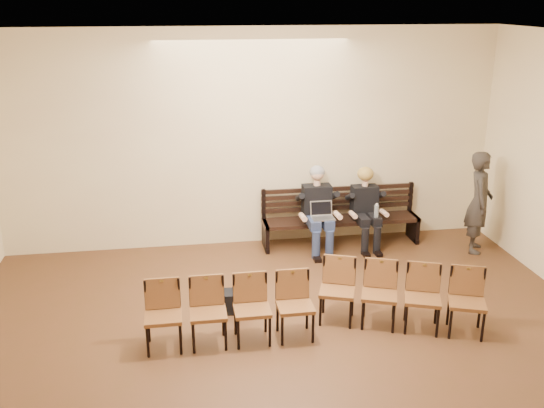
{
  "coord_description": "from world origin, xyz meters",
  "views": [
    {
      "loc": [
        -1.18,
        -4.42,
        3.91
      ],
      "look_at": [
        0.17,
        4.05,
        0.97
      ],
      "focal_mm": 40.0,
      "sensor_mm": 36.0,
      "label": 1
    }
  ],
  "objects_px": {
    "bag": "(237,301)",
    "passerby": "(480,195)",
    "water_bottle": "(376,218)",
    "seated_man": "(318,209)",
    "chair_row_front": "(401,297)",
    "bench": "(341,231)",
    "laptop": "(323,220)",
    "chair_row_back": "(230,312)",
    "seated_woman": "(366,211)"
  },
  "relations": [
    {
      "from": "seated_man",
      "to": "chair_row_back",
      "type": "height_order",
      "value": "seated_man"
    },
    {
      "from": "chair_row_back",
      "to": "laptop",
      "type": "bearing_deg",
      "value": 54.64
    },
    {
      "from": "bag",
      "to": "passerby",
      "type": "height_order",
      "value": "passerby"
    },
    {
      "from": "passerby",
      "to": "chair_row_back",
      "type": "relative_size",
      "value": 0.96
    },
    {
      "from": "bag",
      "to": "passerby",
      "type": "relative_size",
      "value": 0.2
    },
    {
      "from": "seated_woman",
      "to": "laptop",
      "type": "xyz_separation_m",
      "value": [
        -0.77,
        -0.23,
        -0.03
      ]
    },
    {
      "from": "bag",
      "to": "chair_row_front",
      "type": "bearing_deg",
      "value": -20.16
    },
    {
      "from": "bench",
      "to": "seated_man",
      "type": "bearing_deg",
      "value": -164.3
    },
    {
      "from": "chair_row_back",
      "to": "bag",
      "type": "bearing_deg",
      "value": 78.7
    },
    {
      "from": "chair_row_front",
      "to": "seated_man",
      "type": "bearing_deg",
      "value": 120.02
    },
    {
      "from": "seated_woman",
      "to": "chair_row_front",
      "type": "height_order",
      "value": "seated_woman"
    },
    {
      "from": "water_bottle",
      "to": "bag",
      "type": "bearing_deg",
      "value": -146.02
    },
    {
      "from": "bag",
      "to": "chair_row_front",
      "type": "relative_size",
      "value": 0.19
    },
    {
      "from": "bench",
      "to": "water_bottle",
      "type": "xyz_separation_m",
      "value": [
        0.47,
        -0.38,
        0.34
      ]
    },
    {
      "from": "seated_man",
      "to": "chair_row_back",
      "type": "distance_m",
      "value": 3.13
    },
    {
      "from": "chair_row_back",
      "to": "chair_row_front",
      "type": "bearing_deg",
      "value": 0.68
    },
    {
      "from": "bench",
      "to": "laptop",
      "type": "distance_m",
      "value": 0.63
    },
    {
      "from": "laptop",
      "to": "water_bottle",
      "type": "distance_m",
      "value": 0.86
    },
    {
      "from": "seated_woman",
      "to": "bag",
      "type": "height_order",
      "value": "seated_woman"
    },
    {
      "from": "seated_man",
      "to": "laptop",
      "type": "xyz_separation_m",
      "value": [
        0.04,
        -0.23,
        -0.1
      ]
    },
    {
      "from": "seated_man",
      "to": "laptop",
      "type": "distance_m",
      "value": 0.25
    },
    {
      "from": "water_bottle",
      "to": "chair_row_back",
      "type": "height_order",
      "value": "chair_row_back"
    },
    {
      "from": "bench",
      "to": "seated_woman",
      "type": "relative_size",
      "value": 2.14
    },
    {
      "from": "laptop",
      "to": "bag",
      "type": "xyz_separation_m",
      "value": [
        -1.55,
        -1.65,
        -0.44
      ]
    },
    {
      "from": "bench",
      "to": "passerby",
      "type": "xyz_separation_m",
      "value": [
        2.08,
        -0.6,
        0.72
      ]
    },
    {
      "from": "laptop",
      "to": "chair_row_back",
      "type": "distance_m",
      "value": 2.95
    },
    {
      "from": "chair_row_front",
      "to": "passerby",
      "type": "bearing_deg",
      "value": 66.1
    },
    {
      "from": "bench",
      "to": "water_bottle",
      "type": "height_order",
      "value": "water_bottle"
    },
    {
      "from": "bench",
      "to": "chair_row_back",
      "type": "distance_m",
      "value": 3.46
    },
    {
      "from": "bag",
      "to": "chair_row_front",
      "type": "xyz_separation_m",
      "value": [
        1.96,
        -0.72,
        0.27
      ]
    },
    {
      "from": "seated_man",
      "to": "bag",
      "type": "distance_m",
      "value": 2.48
    },
    {
      "from": "seated_man",
      "to": "chair_row_back",
      "type": "xyz_separation_m",
      "value": [
        -1.66,
        -2.63,
        -0.27
      ]
    },
    {
      "from": "chair_row_front",
      "to": "chair_row_back",
      "type": "bearing_deg",
      "value": -158.9
    },
    {
      "from": "laptop",
      "to": "bench",
      "type": "bearing_deg",
      "value": 35.83
    },
    {
      "from": "bench",
      "to": "water_bottle",
      "type": "bearing_deg",
      "value": -39.22
    },
    {
      "from": "seated_man",
      "to": "seated_woman",
      "type": "relative_size",
      "value": 1.12
    },
    {
      "from": "seated_woman",
      "to": "bag",
      "type": "relative_size",
      "value": 3.22
    },
    {
      "from": "bag",
      "to": "chair_row_front",
      "type": "distance_m",
      "value": 2.11
    },
    {
      "from": "laptop",
      "to": "bag",
      "type": "bearing_deg",
      "value": -138.93
    },
    {
      "from": "seated_man",
      "to": "seated_woman",
      "type": "xyz_separation_m",
      "value": [
        0.8,
        0.0,
        -0.08
      ]
    },
    {
      "from": "seated_man",
      "to": "laptop",
      "type": "relative_size",
      "value": 3.85
    },
    {
      "from": "water_bottle",
      "to": "chair_row_front",
      "type": "xyz_separation_m",
      "value": [
        -0.45,
        -2.34,
        -0.16
      ]
    },
    {
      "from": "seated_man",
      "to": "bag",
      "type": "bearing_deg",
      "value": -128.79
    },
    {
      "from": "bench",
      "to": "bag",
      "type": "xyz_separation_m",
      "value": [
        -1.94,
        -2.0,
        -0.09
      ]
    },
    {
      "from": "seated_woman",
      "to": "chair_row_back",
      "type": "relative_size",
      "value": 0.61
    },
    {
      "from": "bench",
      "to": "seated_woman",
      "type": "distance_m",
      "value": 0.55
    },
    {
      "from": "bag",
      "to": "water_bottle",
      "type": "bearing_deg",
      "value": 33.98
    },
    {
      "from": "bench",
      "to": "seated_woman",
      "type": "bearing_deg",
      "value": -17.79
    },
    {
      "from": "seated_man",
      "to": "chair_row_front",
      "type": "bearing_deg",
      "value": -80.24
    },
    {
      "from": "bag",
      "to": "chair_row_back",
      "type": "height_order",
      "value": "chair_row_back"
    }
  ]
}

